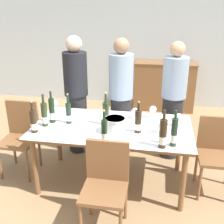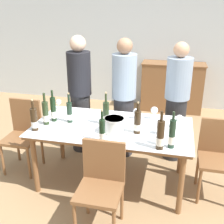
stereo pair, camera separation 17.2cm
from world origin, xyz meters
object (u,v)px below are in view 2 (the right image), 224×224
Objects in this scene: wine_glass_2 at (136,112)px; wine_bottle_4 at (137,123)px; person_guest_left at (124,99)px; ice_bucket at (114,125)px; wine_bottle_2 at (46,114)px; wine_bottle_5 at (53,110)px; chair_left_end at (24,130)px; wine_glass_0 at (58,102)px; person_host at (80,95)px; sideboard_cabinet at (172,87)px; chair_right_end at (218,153)px; wine_bottle_1 at (106,114)px; person_guest_right at (176,103)px; wine_bottle_3 at (160,136)px; wine_bottle_0 at (70,112)px; dining_table at (112,132)px; chair_near_front at (101,181)px; wine_glass_3 at (154,111)px; wine_bottle_6 at (34,120)px; wine_glass_4 at (179,119)px; wine_bottle_8 at (172,135)px; wine_glass_1 at (160,126)px.

wine_bottle_4 is at bearing -79.69° from wine_glass_2.
wine_bottle_4 is 0.88m from person_guest_left.
wine_bottle_2 is (-0.83, 0.04, 0.04)m from ice_bucket.
wine_bottle_5 is 0.41× the size of chair_left_end.
wine_glass_0 is 0.08× the size of person_host.
wine_bottle_4 is at bearing -7.06° from chair_left_end.
chair_right_end is at bearing -77.08° from sideboard_cabinet.
wine_bottle_1 is at bearing -177.85° from chair_right_end.
person_guest_right is (0.40, 0.88, -0.06)m from wine_bottle_4.
wine_bottle_0 is at bearing 159.61° from wine_bottle_3.
person_guest_left is at bearing 53.95° from wine_bottle_0.
wine_bottle_4 is at bearing -18.15° from dining_table.
wine_bottle_2 is at bearing 167.88° from wine_bottle_3.
wine_bottle_0 is at bearing -50.51° from wine_glass_0.
wine_bottle_1 is 0.69m from person_guest_left.
chair_near_front is (0.58, -0.72, -0.36)m from wine_bottle_0.
person_host is at bearing 137.33° from wine_bottle_3.
dining_table is 11.31× the size of wine_glass_3.
wine_bottle_6 is 0.41× the size of chair_near_front.
wine_glass_2 is at bearing 116.04° from wine_bottle_3.
sideboard_cabinet is 3.09m from wine_bottle_3.
chair_right_end is at bearing 2.52° from wine_bottle_5.
wine_bottle_0 is 1.01× the size of wine_bottle_6.
person_guest_right is (0.71, 0.06, -0.02)m from person_guest_left.
chair_left_end is (-1.13, 0.05, -0.36)m from wine_bottle_1.
sideboard_cabinet is at bearing 58.11° from wine_glass_0.
person_guest_right reaches higher than wine_glass_4.
wine_glass_3 is at bearing 19.63° from wine_bottle_2.
wine_bottle_2 reaches higher than wine_bottle_0.
wine_bottle_8 reaches higher than chair_near_front.
wine_glass_3 is at bearing 50.50° from ice_bucket.
wine_bottle_4 reaches higher than wine_glass_0.
chair_right_end is 1.40m from person_guest_left.
wine_bottle_8 is (1.50, -0.06, 0.02)m from wine_bottle_6.
person_guest_left is at bearing 142.21° from wine_glass_4.
chair_near_front is (-0.62, -0.37, -0.38)m from wine_bottle_8.
wine_bottle_0 is 1.01× the size of wine_bottle_4.
wine_bottle_8 is 0.43× the size of chair_near_front.
wine_bottle_5 is 1.27m from wine_glass_1.
person_host reaches higher than sideboard_cabinet.
sideboard_cabinet is 2.73m from wine_glass_0.
wine_glass_1 is 0.48m from wine_glass_2.
wine_bottle_3 is 1.88m from chair_left_end.
wine_glass_0 is (0.01, 0.66, -0.02)m from wine_bottle_6.
person_guest_left is at bearing 92.39° from chair_near_front.
wine_bottle_3 is at bearing -108.46° from wine_glass_4.
chair_right_end is at bearing -18.97° from person_host.
chair_left_end is at bearing -171.85° from wine_glass_3.
ice_bucket is 0.75m from wine_glass_4.
wine_glass_2 is 0.15× the size of chair_right_end.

